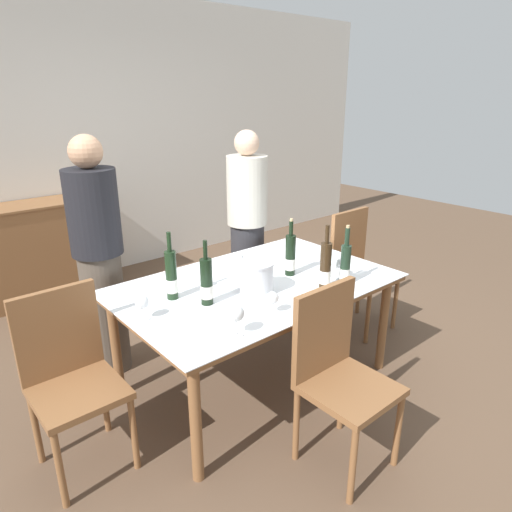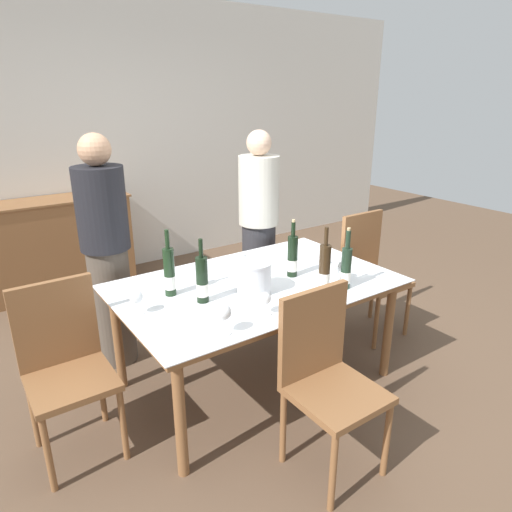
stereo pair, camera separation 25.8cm
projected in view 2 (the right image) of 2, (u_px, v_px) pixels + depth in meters
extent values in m
plane|color=brown|center=(256.00, 380.00, 3.13)|extent=(12.00, 12.00, 0.00)
cube|color=silver|center=(109.00, 139.00, 4.71)|extent=(8.00, 0.10, 2.80)
cube|color=brown|center=(54.00, 247.00, 4.41)|extent=(1.43, 0.44, 0.89)
cube|color=brown|center=(46.00, 201.00, 4.26)|extent=(1.47, 0.46, 0.02)
cylinder|color=brown|center=(180.00, 419.00, 2.25)|extent=(0.06, 0.06, 0.68)
cylinder|color=brown|center=(388.00, 331.00, 3.08)|extent=(0.06, 0.06, 0.68)
cylinder|color=brown|center=(118.00, 341.00, 2.95)|extent=(0.06, 0.06, 0.68)
cylinder|color=brown|center=(301.00, 286.00, 3.79)|extent=(0.06, 0.06, 0.68)
cube|color=brown|center=(256.00, 286.00, 2.90)|extent=(1.71, 1.07, 0.04)
cube|color=white|center=(256.00, 283.00, 2.89)|extent=(1.74, 1.10, 0.01)
cylinder|color=silver|center=(254.00, 277.00, 2.72)|extent=(0.20, 0.20, 0.19)
cylinder|color=silver|center=(254.00, 263.00, 2.69)|extent=(0.22, 0.22, 0.01)
cylinder|color=#1E3323|center=(346.00, 268.00, 2.77)|extent=(0.06, 0.06, 0.26)
cylinder|color=white|center=(345.00, 277.00, 2.79)|extent=(0.06, 0.06, 0.07)
cylinder|color=#1E3323|center=(348.00, 240.00, 2.71)|extent=(0.03, 0.03, 0.11)
cylinder|color=tan|center=(349.00, 229.00, 2.69)|extent=(0.02, 0.02, 0.02)
cylinder|color=black|center=(169.00, 272.00, 2.67)|extent=(0.07, 0.07, 0.29)
cylinder|color=white|center=(170.00, 282.00, 2.69)|extent=(0.07, 0.07, 0.08)
cylinder|color=black|center=(167.00, 239.00, 2.60)|extent=(0.03, 0.03, 0.11)
cylinder|color=black|center=(293.00, 256.00, 2.95)|extent=(0.07, 0.07, 0.27)
cylinder|color=white|center=(292.00, 265.00, 2.97)|extent=(0.07, 0.07, 0.08)
cylinder|color=black|center=(293.00, 229.00, 2.89)|extent=(0.03, 0.03, 0.10)
cylinder|color=tan|center=(294.00, 221.00, 2.87)|extent=(0.02, 0.02, 0.02)
cylinder|color=#332314|center=(324.00, 269.00, 2.71)|extent=(0.07, 0.07, 0.30)
cylinder|color=white|center=(324.00, 279.00, 2.73)|extent=(0.07, 0.07, 0.08)
cylinder|color=#332314|center=(326.00, 236.00, 2.64)|extent=(0.02, 0.02, 0.11)
cylinder|color=black|center=(202.00, 280.00, 2.59)|extent=(0.07, 0.07, 0.27)
cylinder|color=white|center=(203.00, 289.00, 2.61)|extent=(0.07, 0.07, 0.08)
cylinder|color=black|center=(201.00, 248.00, 2.52)|extent=(0.02, 0.02, 0.11)
cylinder|color=white|center=(265.00, 313.00, 2.48)|extent=(0.07, 0.07, 0.00)
cylinder|color=white|center=(265.00, 308.00, 2.47)|extent=(0.01, 0.01, 0.06)
sphere|color=white|center=(265.00, 298.00, 2.45)|extent=(0.07, 0.07, 0.07)
cylinder|color=white|center=(224.00, 333.00, 2.28)|extent=(0.07, 0.07, 0.00)
cylinder|color=white|center=(224.00, 325.00, 2.26)|extent=(0.01, 0.01, 0.08)
sphere|color=white|center=(223.00, 312.00, 2.24)|extent=(0.08, 0.08, 0.08)
cylinder|color=white|center=(338.00, 280.00, 2.92)|extent=(0.07, 0.07, 0.00)
cylinder|color=white|center=(338.00, 274.00, 2.91)|extent=(0.01, 0.01, 0.08)
sphere|color=white|center=(339.00, 264.00, 2.88)|extent=(0.09, 0.09, 0.09)
cylinder|color=white|center=(241.00, 271.00, 3.06)|extent=(0.06, 0.06, 0.00)
cylinder|color=white|center=(241.00, 267.00, 3.05)|extent=(0.01, 0.01, 0.06)
sphere|color=white|center=(241.00, 259.00, 3.03)|extent=(0.08, 0.08, 0.08)
cylinder|color=white|center=(138.00, 314.00, 2.48)|extent=(0.07, 0.07, 0.00)
cylinder|color=white|center=(137.00, 307.00, 2.47)|extent=(0.01, 0.01, 0.07)
sphere|color=white|center=(136.00, 297.00, 2.45)|extent=(0.07, 0.07, 0.07)
cylinder|color=brown|center=(48.00, 455.00, 2.19)|extent=(0.03, 0.03, 0.44)
cylinder|color=brown|center=(123.00, 425.00, 2.39)|extent=(0.03, 0.03, 0.44)
cylinder|color=brown|center=(33.00, 413.00, 2.48)|extent=(0.03, 0.03, 0.44)
cylinder|color=brown|center=(101.00, 389.00, 2.68)|extent=(0.03, 0.03, 0.44)
cube|color=brown|center=(71.00, 382.00, 2.35)|extent=(0.42, 0.42, 0.04)
cube|color=brown|center=(55.00, 323.00, 2.42)|extent=(0.42, 0.04, 0.48)
cylinder|color=brown|center=(333.00, 473.00, 2.09)|extent=(0.03, 0.03, 0.44)
cylinder|color=brown|center=(387.00, 440.00, 2.29)|extent=(0.03, 0.03, 0.44)
cylinder|color=brown|center=(283.00, 427.00, 2.37)|extent=(0.03, 0.03, 0.44)
cylinder|color=brown|center=(335.00, 401.00, 2.57)|extent=(0.03, 0.03, 0.44)
cube|color=brown|center=(337.00, 394.00, 2.25)|extent=(0.42, 0.42, 0.04)
cube|color=brown|center=(313.00, 332.00, 2.31)|extent=(0.42, 0.04, 0.48)
cylinder|color=brown|center=(376.00, 323.00, 3.45)|extent=(0.03, 0.03, 0.43)
cylinder|color=brown|center=(407.00, 311.00, 3.64)|extent=(0.03, 0.03, 0.43)
cylinder|color=brown|center=(341.00, 306.00, 3.73)|extent=(0.03, 0.03, 0.43)
cylinder|color=brown|center=(372.00, 295.00, 3.93)|extent=(0.03, 0.03, 0.43)
cube|color=brown|center=(376.00, 282.00, 3.61)|extent=(0.42, 0.42, 0.04)
cube|color=brown|center=(361.00, 243.00, 3.67)|extent=(0.42, 0.04, 0.50)
cylinder|color=#51473D|center=(113.00, 306.00, 3.24)|extent=(0.28, 0.28, 0.86)
cylinder|color=black|center=(101.00, 209.00, 3.00)|extent=(0.33, 0.33, 0.55)
sphere|color=tan|center=(94.00, 149.00, 2.87)|extent=(0.21, 0.21, 0.21)
cylinder|color=#2D2D33|center=(259.00, 270.00, 3.92)|extent=(0.28, 0.28, 0.84)
cylinder|color=beige|center=(259.00, 190.00, 3.68)|extent=(0.33, 0.33, 0.55)
sphere|color=beige|center=(259.00, 143.00, 3.56)|extent=(0.20, 0.20, 0.20)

